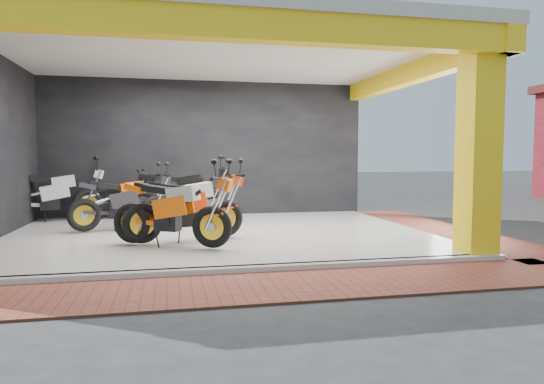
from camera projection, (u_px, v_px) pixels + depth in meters
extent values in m
plane|color=#2D2D30|center=(232.00, 258.00, 7.56)|extent=(80.00, 80.00, 0.00)
cube|color=white|center=(219.00, 235.00, 9.51)|extent=(8.00, 6.00, 0.10)
cube|color=beige|center=(218.00, 51.00, 9.25)|extent=(8.40, 6.40, 0.20)
cube|color=black|center=(206.00, 150.00, 12.41)|extent=(8.20, 0.20, 3.50)
cube|color=yellow|center=(479.00, 146.00, 7.48)|extent=(0.50, 0.50, 3.50)
cube|color=yellow|center=(240.00, 26.00, 6.35)|extent=(8.40, 0.30, 0.40)
cube|color=yellow|center=(409.00, 74.00, 10.11)|extent=(0.30, 6.40, 0.40)
cube|color=white|center=(242.00, 270.00, 6.57)|extent=(8.00, 0.20, 0.10)
cube|color=brown|center=(251.00, 288.00, 5.81)|extent=(9.00, 1.40, 0.03)
cube|color=brown|center=(440.00, 229.00, 10.51)|extent=(1.40, 7.00, 0.03)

